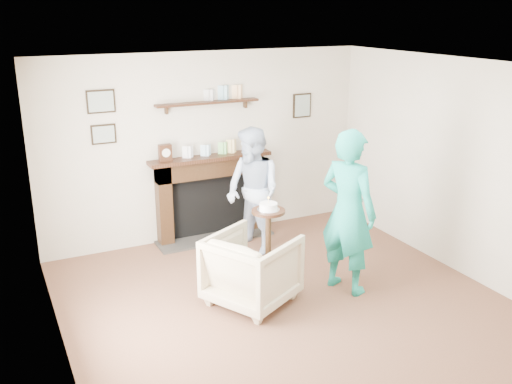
% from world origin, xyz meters
% --- Properties ---
extents(ground, '(5.00, 5.00, 0.00)m').
position_xyz_m(ground, '(0.00, 0.00, 0.00)').
color(ground, brown).
rests_on(ground, ground).
extents(room_shell, '(4.54, 5.02, 2.52)m').
position_xyz_m(room_shell, '(-0.00, 0.69, 1.62)').
color(room_shell, beige).
rests_on(room_shell, ground).
extents(armchair, '(1.13, 1.12, 0.76)m').
position_xyz_m(armchair, '(-0.30, 0.48, 0.00)').
color(armchair, tan).
rests_on(armchair, ground).
extents(man, '(0.79, 0.92, 1.62)m').
position_xyz_m(man, '(0.30, 1.70, 0.00)').
color(man, silver).
rests_on(man, ground).
extents(woman, '(0.66, 0.78, 1.84)m').
position_xyz_m(woman, '(0.77, 0.30, 0.00)').
color(woman, '#1FA1B4').
rests_on(woman, ground).
extents(pedestal_table, '(0.36, 0.36, 1.14)m').
position_xyz_m(pedestal_table, '(-0.08, 0.54, 0.70)').
color(pedestal_table, black).
rests_on(pedestal_table, ground).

